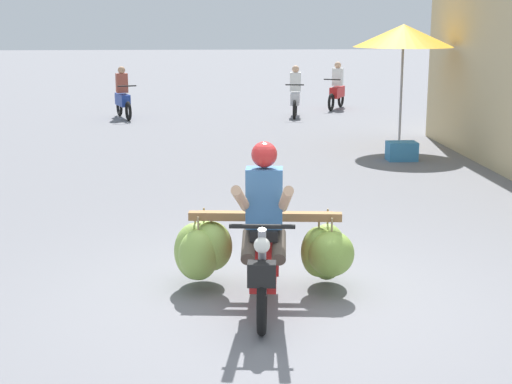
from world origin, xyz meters
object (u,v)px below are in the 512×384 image
object	(u,v)px
produce_crate	(402,151)
motorbike_distant_ahead_right	(123,97)
motorbike_distant_ahead_left	(295,96)
motorbike_distant_far_ahead	(337,90)
motorbike_main_loaded	(254,247)
market_umbrella_near_shop	(403,36)

from	to	relation	value
produce_crate	motorbike_distant_ahead_right	bearing A→B (deg)	131.16
motorbike_distant_ahead_left	produce_crate	size ratio (longest dim) A/B	2.88
motorbike_distant_ahead_left	motorbike_distant_far_ahead	world-z (taller)	same
motorbike_distant_far_ahead	produce_crate	world-z (taller)	motorbike_distant_far_ahead
motorbike_main_loaded	motorbike_distant_ahead_right	size ratio (longest dim) A/B	1.23
motorbike_main_loaded	motorbike_distant_far_ahead	world-z (taller)	motorbike_main_loaded
motorbike_distant_ahead_right	motorbike_distant_far_ahead	world-z (taller)	same
motorbike_distant_ahead_left	motorbike_distant_far_ahead	bearing A→B (deg)	48.95
motorbike_main_loaded	motorbike_distant_ahead_right	bearing A→B (deg)	100.61
market_umbrella_near_shop	motorbike_distant_far_ahead	bearing A→B (deg)	90.33
motorbike_distant_ahead_right	market_umbrella_near_shop	bearing A→B (deg)	-41.32
motorbike_distant_ahead_left	market_umbrella_near_shop	distance (m)	6.01
market_umbrella_near_shop	motorbike_distant_ahead_right	bearing A→B (deg)	138.68
motorbike_main_loaded	motorbike_distant_ahead_right	distance (m)	14.12
market_umbrella_near_shop	motorbike_main_loaded	bearing A→B (deg)	-113.37
motorbike_distant_ahead_left	motorbike_main_loaded	bearing A→B (deg)	-98.65
motorbike_distant_ahead_right	produce_crate	distance (m)	9.03
motorbike_distant_ahead_right	motorbike_distant_far_ahead	distance (m)	6.43
motorbike_distant_ahead_left	produce_crate	xyz separation A→B (m)	(1.22, -6.87, -0.39)
motorbike_main_loaded	motorbike_distant_far_ahead	xyz separation A→B (m)	(3.59, 15.63, 0.09)
motorbike_distant_far_ahead	motorbike_distant_ahead_left	bearing A→B (deg)	-131.05
motorbike_distant_ahead_left	motorbike_distant_far_ahead	distance (m)	2.23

